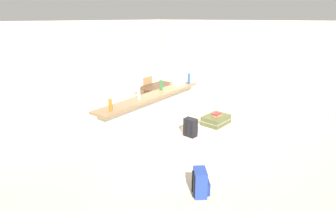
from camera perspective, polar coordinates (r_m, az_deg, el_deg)
ground_plane at (r=6.29m, az=2.71°, el=-6.62°), size 13.00×13.00×0.05m
wall_back at (r=7.95m, az=-15.89°, el=7.54°), size 6.60×0.10×2.50m
wall_right at (r=8.66m, az=12.58°, el=8.59°), size 0.10×6.00×2.50m
partition_half_wall at (r=5.93m, az=-3.26°, el=-2.87°), size 2.80×0.20×0.97m
bar_countertop at (r=5.76m, az=-3.35°, el=1.90°), size 2.96×0.40×0.05m
bottle_amber at (r=4.82m, az=-11.93°, el=0.02°), size 0.06×0.06×0.22m
bottle_clear at (r=5.43m, az=-6.10°, el=2.66°), size 0.06×0.06×0.29m
bottle_green at (r=6.10m, az=-1.45°, el=4.20°), size 0.07×0.07×0.23m
bottle_blue at (r=6.70m, az=4.36°, el=5.51°), size 0.07×0.07×0.26m
grocery_bag at (r=6.56m, az=2.24°, el=5.10°), size 0.26×0.18×0.22m
dining_table at (r=7.76m, az=-1.51°, el=3.40°), size 1.10×0.80×0.74m
dining_chair_near_partition at (r=7.44m, az=1.92°, el=1.71°), size 0.41×0.41×0.93m
dining_chair_far_side at (r=8.15m, az=-4.75°, el=3.10°), size 0.41×0.41×0.93m
pendant_lamp at (r=7.45m, az=-1.59°, el=12.28°), size 0.34×0.34×0.76m
suitcase_flat_olive at (r=7.02m, az=9.99°, el=-3.05°), size 0.85×0.55×0.22m
backpack_blue at (r=4.30m, az=6.79°, el=-15.81°), size 0.34×0.34×0.42m
backpack_black at (r=6.22m, az=4.75°, el=-4.71°), size 0.27×0.30×0.42m
book_stack at (r=6.95m, az=10.06°, el=-1.99°), size 0.25×0.21×0.07m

